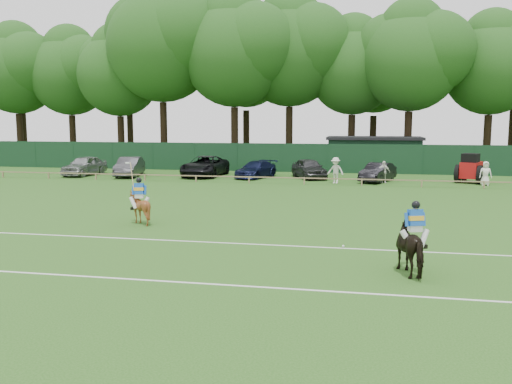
% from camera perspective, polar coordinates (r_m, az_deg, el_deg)
% --- Properties ---
extents(ground, '(160.00, 160.00, 0.00)m').
position_cam_1_polar(ground, '(21.15, -2.93, -4.78)').
color(ground, '#1E4C14').
rests_on(ground, ground).
extents(horse_dark, '(1.47, 2.10, 1.62)m').
position_cam_1_polar(horse_dark, '(16.69, 16.32, -5.58)').
color(horse_dark, black).
rests_on(horse_dark, ground).
extents(horse_chestnut, '(1.38, 1.50, 1.44)m').
position_cam_1_polar(horse_chestnut, '(24.29, -12.16, -1.60)').
color(horse_chestnut, brown).
rests_on(horse_chestnut, ground).
extents(sedan_silver, '(2.25, 4.84, 1.60)m').
position_cam_1_polar(sedan_silver, '(46.83, -17.61, 2.66)').
color(sedan_silver, '#939698').
rests_on(sedan_silver, ground).
extents(sedan_grey, '(2.57, 4.95, 1.55)m').
position_cam_1_polar(sedan_grey, '(45.01, -13.17, 2.60)').
color(sedan_grey, '#323235').
rests_on(sedan_grey, ground).
extents(suv_black, '(2.92, 5.97, 1.63)m').
position_cam_1_polar(suv_black, '(44.08, -5.40, 2.72)').
color(suv_black, black).
rests_on(suv_black, ground).
extents(sedan_navy, '(3.13, 4.89, 1.32)m').
position_cam_1_polar(sedan_navy, '(42.69, -0.01, 2.38)').
color(sedan_navy, '#121738').
rests_on(sedan_navy, ground).
extents(hatch_grey, '(3.54, 4.91, 1.55)m').
position_cam_1_polar(hatch_grey, '(42.58, 5.60, 2.49)').
color(hatch_grey, '#303133').
rests_on(hatch_grey, ground).
extents(estate_black, '(2.93, 4.48, 1.39)m').
position_cam_1_polar(estate_black, '(40.96, 12.69, 2.03)').
color(estate_black, black).
rests_on(estate_black, ground).
extents(spectator_left, '(1.37, 1.05, 1.87)m').
position_cam_1_polar(spectator_left, '(39.35, 8.37, 2.27)').
color(spectator_left, silver).
rests_on(spectator_left, ground).
extents(spectator_mid, '(0.99, 0.54, 1.60)m').
position_cam_1_polar(spectator_mid, '(40.25, 13.27, 2.07)').
color(spectator_mid, white).
rests_on(spectator_mid, ground).
extents(spectator_right, '(0.82, 0.54, 1.68)m').
position_cam_1_polar(spectator_right, '(40.87, 23.01, 1.81)').
color(spectator_right, white).
rests_on(spectator_right, ground).
extents(rider_dark, '(0.92, 0.54, 1.41)m').
position_cam_1_polar(rider_dark, '(16.53, 16.43, -3.12)').
color(rider_dark, silver).
rests_on(rider_dark, ground).
extents(rider_chestnut, '(0.96, 0.53, 2.05)m').
position_cam_1_polar(rider_chestnut, '(24.18, -12.21, -0.01)').
color(rider_chestnut, silver).
rests_on(rider_chestnut, ground).
extents(polo_ball, '(0.09, 0.09, 0.09)m').
position_cam_1_polar(polo_ball, '(19.72, 9.17, -5.65)').
color(polo_ball, silver).
rests_on(polo_ball, ground).
extents(pitch_lines, '(60.00, 5.10, 0.01)m').
position_cam_1_polar(pitch_lines, '(17.87, -5.70, -7.10)').
color(pitch_lines, silver).
rests_on(pitch_lines, ground).
extents(pitch_rail, '(62.10, 0.10, 0.50)m').
position_cam_1_polar(pitch_rail, '(38.58, 3.63, 1.49)').
color(pitch_rail, '#997F5B').
rests_on(pitch_rail, ground).
extents(perimeter_fence, '(92.08, 0.08, 2.50)m').
position_cam_1_polar(perimeter_fence, '(47.41, 5.09, 3.59)').
color(perimeter_fence, '#14351E').
rests_on(perimeter_fence, ground).
extents(utility_shed, '(8.40, 4.40, 3.04)m').
position_cam_1_polar(utility_shed, '(50.12, 12.32, 3.99)').
color(utility_shed, '#14331E').
rests_on(utility_shed, ground).
extents(tree_row, '(96.00, 12.00, 21.00)m').
position_cam_1_polar(tree_row, '(55.30, 8.04, 2.81)').
color(tree_row, '#26561C').
rests_on(tree_row, ground).
extents(tractor, '(2.56, 3.00, 2.14)m').
position_cam_1_polar(tractor, '(42.24, 21.67, 2.27)').
color(tractor, '#AF1011').
rests_on(tractor, ground).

